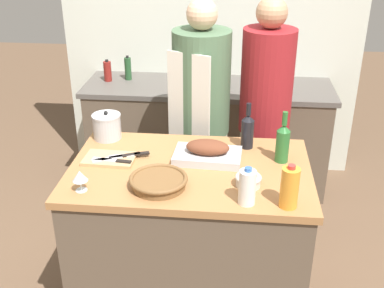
{
  "coord_description": "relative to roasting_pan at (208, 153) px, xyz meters",
  "views": [
    {
      "loc": [
        0.23,
        -2.23,
        2.17
      ],
      "look_at": [
        0.0,
        0.12,
        1.01
      ],
      "focal_mm": 45.0,
      "sensor_mm": 36.0,
      "label": 1
    }
  ],
  "objects": [
    {
      "name": "roasting_pan",
      "position": [
        0.0,
        0.0,
        0.0
      ],
      "size": [
        0.37,
        0.24,
        0.12
      ],
      "color": "#BCBCC1",
      "rests_on": "kitchen_island"
    },
    {
      "name": "cutting_board",
      "position": [
        -0.53,
        -0.06,
        -0.04
      ],
      "size": [
        0.28,
        0.19,
        0.02
      ],
      "color": "tan",
      "rests_on": "kitchen_island"
    },
    {
      "name": "wine_bottle_green",
      "position": [
        0.21,
        0.18,
        0.06
      ],
      "size": [
        0.07,
        0.07,
        0.27
      ],
      "color": "black",
      "rests_on": "kitchen_island"
    },
    {
      "name": "back_counter",
      "position": [
        -0.09,
        1.36,
        -0.53
      ],
      "size": [
        2.01,
        0.6,
        0.89
      ],
      "color": "brown",
      "rests_on": "ground_plane"
    },
    {
      "name": "knife_paring",
      "position": [
        -0.42,
        -0.02,
        -0.02
      ],
      "size": [
        0.22,
        0.1,
        0.01
      ],
      "color": "#B7B7BC",
      "rests_on": "cutting_board"
    },
    {
      "name": "wicker_basket",
      "position": [
        -0.22,
        -0.3,
        -0.01
      ],
      "size": [
        0.29,
        0.29,
        0.06
      ],
      "color": "brown",
      "rests_on": "kitchen_island"
    },
    {
      "name": "stock_pot",
      "position": [
        -0.61,
        0.22,
        0.03
      ],
      "size": [
        0.17,
        0.17,
        0.17
      ],
      "color": "#B7B7BC",
      "rests_on": "kitchen_island"
    },
    {
      "name": "wine_bottle_dark",
      "position": [
        0.4,
        0.03,
        0.07
      ],
      "size": [
        0.07,
        0.07,
        0.29
      ],
      "color": "#28662D",
      "rests_on": "kitchen_island"
    },
    {
      "name": "condiment_bottle_tall",
      "position": [
        -0.76,
        1.45,
        0.0
      ],
      "size": [
        0.05,
        0.05,
        0.2
      ],
      "color": "#234C28",
      "rests_on": "back_counter"
    },
    {
      "name": "condiment_bottle_short",
      "position": [
        -0.92,
        1.4,
        -0.01
      ],
      "size": [
        0.06,
        0.06,
        0.18
      ],
      "color": "maroon",
      "rests_on": "back_counter"
    },
    {
      "name": "person_cook_aproned",
      "position": [
        -0.09,
        0.65,
        -0.05
      ],
      "size": [
        0.4,
        0.42,
        1.69
      ],
      "rotation": [
        0.0,
        0.0,
        -0.4
      ],
      "color": "beige",
      "rests_on": "ground_plane"
    },
    {
      "name": "mixing_bowl",
      "position": [
        0.22,
        -0.26,
        -0.01
      ],
      "size": [
        0.13,
        0.13,
        0.06
      ],
      "color": "beige",
      "rests_on": "kitchen_island"
    },
    {
      "name": "knife_chef",
      "position": [
        -0.49,
        -0.05,
        -0.02
      ],
      "size": [
        0.25,
        0.15,
        0.01
      ],
      "color": "#B7B7BC",
      "rests_on": "cutting_board"
    },
    {
      "name": "milk_jug",
      "position": [
        0.21,
        -0.41,
        0.04
      ],
      "size": [
        0.08,
        0.08,
        0.19
      ],
      "color": "white",
      "rests_on": "kitchen_island"
    },
    {
      "name": "wine_glass_left",
      "position": [
        -0.59,
        -0.38,
        0.03
      ],
      "size": [
        0.07,
        0.07,
        0.11
      ],
      "color": "silver",
      "rests_on": "kitchen_island"
    },
    {
      "name": "knife_bread",
      "position": [
        -0.5,
        -0.1,
        -0.02
      ],
      "size": [
        0.22,
        0.05,
        0.01
      ],
      "color": "#B7B7BC",
      "rests_on": "cutting_board"
    },
    {
      "name": "stand_mixer",
      "position": [
        -0.04,
        1.29,
        0.03
      ],
      "size": [
        0.18,
        0.14,
        0.3
      ],
      "color": "#333842",
      "rests_on": "back_counter"
    },
    {
      "name": "juice_jug",
      "position": [
        0.4,
        -0.42,
        0.06
      ],
      "size": [
        0.08,
        0.08,
        0.22
      ],
      "color": "orange",
      "rests_on": "kitchen_island"
    },
    {
      "name": "back_wall",
      "position": [
        -0.09,
        1.71,
        0.3
      ],
      "size": [
        2.51,
        0.1,
        2.55
      ],
      "color": "silver",
      "rests_on": "ground_plane"
    },
    {
      "name": "person_cook_guest",
      "position": [
        0.34,
        0.7,
        -0.04
      ],
      "size": [
        0.34,
        0.34,
        1.7
      ],
      "rotation": [
        0.0,
        0.0,
        0.25
      ],
      "color": "beige",
      "rests_on": "ground_plane"
    },
    {
      "name": "kitchen_island",
      "position": [
        -0.09,
        -0.1,
        -0.51
      ],
      "size": [
        1.28,
        0.81,
        0.93
      ],
      "color": "brown",
      "rests_on": "ground_plane"
    }
  ]
}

